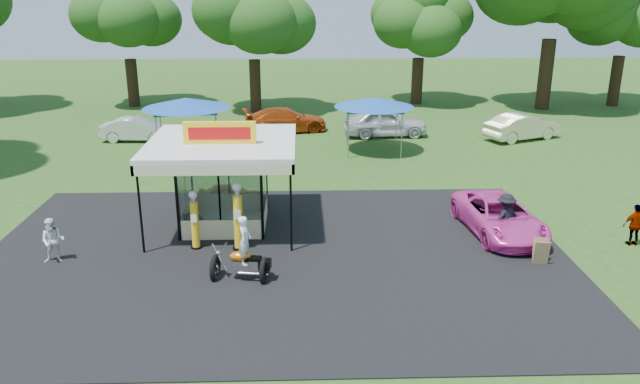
{
  "coord_description": "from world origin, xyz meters",
  "views": [
    {
      "loc": [
        0.92,
        -17.49,
        8.92
      ],
      "look_at": [
        1.59,
        4.0,
        1.66
      ],
      "focal_mm": 35.0,
      "sensor_mm": 36.0,
      "label": 1
    }
  ],
  "objects_px": {
    "tent_east": "(374,103)",
    "spectator_east_b": "(635,225)",
    "bg_car_a": "(137,129)",
    "tent_west": "(186,104)",
    "spectator_east_a": "(505,218)",
    "pink_sedan": "(499,216)",
    "bg_car_e": "(522,127)",
    "gas_pump_right": "(238,218)",
    "motorcycle": "(243,255)",
    "a_frame_sign": "(541,252)",
    "kiosk_car": "(232,195)",
    "gas_pump_left": "(195,221)",
    "bg_car_b": "(285,120)",
    "bg_car_c": "(385,122)",
    "spectator_west": "(53,241)",
    "gas_station_kiosk": "(224,181)"
  },
  "relations": [
    {
      "from": "bg_car_c",
      "to": "spectator_east_b",
      "type": "bearing_deg",
      "value": -161.85
    },
    {
      "from": "kiosk_car",
      "to": "spectator_east_a",
      "type": "relative_size",
      "value": 1.57
    },
    {
      "from": "bg_car_a",
      "to": "bg_car_c",
      "type": "distance_m",
      "value": 14.78
    },
    {
      "from": "spectator_east_b",
      "to": "bg_car_b",
      "type": "xyz_separation_m",
      "value": [
        -12.77,
        18.18,
        -0.02
      ]
    },
    {
      "from": "bg_car_a",
      "to": "spectator_east_a",
      "type": "bearing_deg",
      "value": -130.34
    },
    {
      "from": "motorcycle",
      "to": "spectator_west",
      "type": "distance_m",
      "value": 6.6
    },
    {
      "from": "pink_sedan",
      "to": "bg_car_a",
      "type": "xyz_separation_m",
      "value": [
        -16.97,
        14.87,
        -0.0
      ]
    },
    {
      "from": "gas_pump_left",
      "to": "tent_west",
      "type": "height_order",
      "value": "tent_west"
    },
    {
      "from": "spectator_east_a",
      "to": "bg_car_c",
      "type": "distance_m",
      "value": 16.45
    },
    {
      "from": "tent_east",
      "to": "spectator_east_a",
      "type": "bearing_deg",
      "value": -75.28
    },
    {
      "from": "gas_pump_right",
      "to": "bg_car_a",
      "type": "relative_size",
      "value": 0.6
    },
    {
      "from": "spectator_west",
      "to": "tent_west",
      "type": "bearing_deg",
      "value": 74.24
    },
    {
      "from": "bg_car_c",
      "to": "gas_pump_left",
      "type": "bearing_deg",
      "value": 148.48
    },
    {
      "from": "kiosk_car",
      "to": "bg_car_a",
      "type": "height_order",
      "value": "bg_car_a"
    },
    {
      "from": "gas_pump_left",
      "to": "kiosk_car",
      "type": "height_order",
      "value": "gas_pump_left"
    },
    {
      "from": "gas_pump_left",
      "to": "tent_west",
      "type": "relative_size",
      "value": 0.47
    },
    {
      "from": "spectator_east_a",
      "to": "tent_west",
      "type": "height_order",
      "value": "tent_west"
    },
    {
      "from": "bg_car_e",
      "to": "bg_car_c",
      "type": "bearing_deg",
      "value": 58.56
    },
    {
      "from": "gas_station_kiosk",
      "to": "motorcycle",
      "type": "relative_size",
      "value": 2.42
    },
    {
      "from": "kiosk_car",
      "to": "spectator_east_a",
      "type": "xyz_separation_m",
      "value": [
        10.21,
        -4.05,
        0.42
      ]
    },
    {
      "from": "spectator_west",
      "to": "bg_car_b",
      "type": "bearing_deg",
      "value": 62.96
    },
    {
      "from": "a_frame_sign",
      "to": "pink_sedan",
      "type": "height_order",
      "value": "pink_sedan"
    },
    {
      "from": "bg_car_a",
      "to": "gas_pump_right",
      "type": "bearing_deg",
      "value": -152.86
    },
    {
      "from": "bg_car_e",
      "to": "tent_west",
      "type": "bearing_deg",
      "value": 76.17
    },
    {
      "from": "spectator_east_b",
      "to": "tent_east",
      "type": "xyz_separation_m",
      "value": [
        -7.84,
        13.17,
        1.97
      ]
    },
    {
      "from": "pink_sedan",
      "to": "bg_car_b",
      "type": "distance_m",
      "value": 18.87
    },
    {
      "from": "pink_sedan",
      "to": "kiosk_car",
      "type": "bearing_deg",
      "value": 155.9
    },
    {
      "from": "bg_car_b",
      "to": "tent_west",
      "type": "xyz_separation_m",
      "value": [
        -5.04,
        -5.8,
        2.14
      ]
    },
    {
      "from": "tent_east",
      "to": "bg_car_c",
      "type": "bearing_deg",
      "value": 72.45
    },
    {
      "from": "gas_station_kiosk",
      "to": "bg_car_c",
      "type": "xyz_separation_m",
      "value": [
        8.04,
        14.46,
        -0.93
      ]
    },
    {
      "from": "a_frame_sign",
      "to": "kiosk_car",
      "type": "xyz_separation_m",
      "value": [
        -10.82,
        6.05,
        0.04
      ]
    },
    {
      "from": "a_frame_sign",
      "to": "spectator_west",
      "type": "height_order",
      "value": "spectator_west"
    },
    {
      "from": "spectator_east_b",
      "to": "bg_car_a",
      "type": "xyz_separation_m",
      "value": [
        -21.45,
        16.1,
        -0.08
      ]
    },
    {
      "from": "bg_car_a",
      "to": "tent_west",
      "type": "distance_m",
      "value": 5.65
    },
    {
      "from": "spectator_east_b",
      "to": "gas_pump_right",
      "type": "bearing_deg",
      "value": -1.3
    },
    {
      "from": "spectator_east_b",
      "to": "tent_east",
      "type": "relative_size",
      "value": 0.35
    },
    {
      "from": "bg_car_b",
      "to": "bg_car_e",
      "type": "bearing_deg",
      "value": -112.78
    },
    {
      "from": "tent_east",
      "to": "spectator_east_b",
      "type": "bearing_deg",
      "value": -59.22
    },
    {
      "from": "tent_west",
      "to": "spectator_east_a",
      "type": "bearing_deg",
      "value": -41.82
    },
    {
      "from": "spectator_east_a",
      "to": "bg_car_e",
      "type": "height_order",
      "value": "spectator_east_a"
    },
    {
      "from": "motorcycle",
      "to": "a_frame_sign",
      "type": "relative_size",
      "value": 2.55
    },
    {
      "from": "motorcycle",
      "to": "a_frame_sign",
      "type": "height_order",
      "value": "motorcycle"
    },
    {
      "from": "gas_pump_right",
      "to": "spectator_east_a",
      "type": "height_order",
      "value": "gas_pump_right"
    },
    {
      "from": "gas_pump_left",
      "to": "gas_pump_right",
      "type": "relative_size",
      "value": 0.86
    },
    {
      "from": "a_frame_sign",
      "to": "tent_west",
      "type": "distance_m",
      "value": 19.8
    },
    {
      "from": "pink_sedan",
      "to": "bg_car_a",
      "type": "distance_m",
      "value": 22.57
    },
    {
      "from": "gas_pump_left",
      "to": "bg_car_b",
      "type": "xyz_separation_m",
      "value": [
        2.76,
        18.03,
        -0.29
      ]
    },
    {
      "from": "gas_station_kiosk",
      "to": "kiosk_car",
      "type": "bearing_deg",
      "value": 90.0
    },
    {
      "from": "spectator_west",
      "to": "pink_sedan",
      "type": "bearing_deg",
      "value": 1.47
    },
    {
      "from": "bg_car_c",
      "to": "tent_east",
      "type": "height_order",
      "value": "tent_east"
    }
  ]
}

